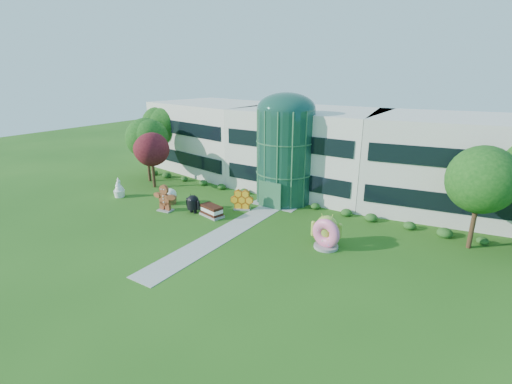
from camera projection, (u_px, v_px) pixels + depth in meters
The scene contains 14 objects.
ground at pixel (214, 239), 31.11m from camera, with size 140.00×140.00×0.00m, color #215114.
building at pixel (309, 149), 43.97m from camera, with size 46.00×15.00×9.30m, color beige, non-canonical shape.
atrium at pixel (285, 156), 39.12m from camera, with size 6.00×6.00×9.80m, color #194738.
walkway at pixel (229, 231), 32.69m from camera, with size 2.40×20.00×0.04m, color #9E9E93.
tree_red at pixel (153, 163), 44.19m from camera, with size 4.00×4.00×6.00m, color #3F0C14, non-canonical shape.
trees_backdrop at pixel (289, 161), 40.13m from camera, with size 52.00×8.00×8.40m, color #114210, non-canonical shape.
android_green at pixel (326, 228), 29.86m from camera, with size 2.56×1.71×2.90m, color #99BC3C, non-canonical shape.
android_black at pixel (193, 203), 36.65m from camera, with size 1.88×1.26×2.14m, color black, non-canonical shape.
donut at pixel (327, 233), 29.29m from camera, with size 2.43×1.16×2.52m, color #EB5983, non-canonical shape.
gingerbread at pixel (165, 198), 37.09m from camera, with size 2.99×1.15×2.76m, color brown, non-canonical shape.
ice_cream_sandwich at pixel (212, 211), 35.95m from camera, with size 2.50×1.25×1.11m, color black, non-canonical shape.
honeycomb at pixel (242, 201), 37.51m from camera, with size 2.46×0.88×1.93m, color #FFAF19, non-canonical shape.
froyo at pixel (119, 187), 41.27m from camera, with size 1.31×1.31×2.24m, color white, non-canonical shape.
cupcake at pixel (170, 196), 39.23m from camera, with size 1.41×1.41×1.69m, color white, non-canonical shape.
Camera 1 is at (18.42, -21.77, 13.51)m, focal length 26.00 mm.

